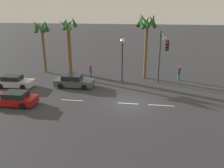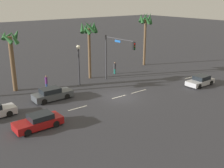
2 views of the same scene
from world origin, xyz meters
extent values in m
plane|color=#333338|center=(0.00, 0.00, 0.00)|extent=(220.00, 220.00, 0.00)
cube|color=silver|center=(-11.04, 0.00, 0.01)|extent=(1.89, 0.14, 0.01)
cube|color=silver|center=(-5.93, 0.00, 0.01)|extent=(2.31, 0.14, 0.01)
cube|color=silver|center=(-0.19, 0.00, 0.01)|extent=(2.09, 0.14, 0.01)
cube|color=silver|center=(3.05, 0.00, 0.01)|extent=(2.53, 0.14, 0.01)
cube|color=#474C51|center=(-6.90, 4.04, 0.53)|extent=(4.59, 1.85, 0.74)
cube|color=black|center=(-7.17, 4.04, 1.17)|extent=(2.21, 1.61, 0.55)
cylinder|color=black|center=(-5.47, 4.87, 0.32)|extent=(0.64, 0.23, 0.64)
cylinder|color=black|center=(-5.49, 3.17, 0.32)|extent=(0.64, 0.23, 0.64)
cylinder|color=black|center=(-8.30, 4.90, 0.32)|extent=(0.64, 0.23, 0.64)
cylinder|color=black|center=(-8.32, 3.21, 0.32)|extent=(0.64, 0.23, 0.64)
cube|color=#B7B7BC|center=(-13.89, 2.98, 0.51)|extent=(4.49, 1.76, 0.70)
cube|color=black|center=(-14.16, 2.97, 1.13)|extent=(2.17, 1.51, 0.53)
cylinder|color=black|center=(-12.53, 3.79, 0.32)|extent=(0.64, 0.23, 0.64)
cylinder|color=black|center=(-12.49, 2.23, 0.32)|extent=(0.64, 0.23, 0.64)
cylinder|color=black|center=(-15.29, 3.73, 0.32)|extent=(0.64, 0.23, 0.64)
cylinder|color=black|center=(-15.25, 2.17, 0.32)|extent=(0.64, 0.23, 0.64)
cube|color=maroon|center=(-11.18, -1.86, 0.50)|extent=(4.39, 1.89, 0.68)
cube|color=black|center=(-10.91, -1.85, 1.09)|extent=(2.12, 1.64, 0.49)
cylinder|color=black|center=(-12.54, -1.01, 0.32)|extent=(0.64, 0.23, 0.64)
cylinder|color=black|center=(-9.81, -2.70, 0.32)|extent=(0.64, 0.23, 0.64)
cylinder|color=black|center=(-9.84, -0.97, 0.32)|extent=(0.64, 0.23, 0.64)
cylinder|color=#38383D|center=(3.02, 7.01, 3.20)|extent=(0.20, 0.20, 6.40)
cylinder|color=#38383D|center=(3.14, 4.23, 6.15)|extent=(0.37, 5.58, 0.12)
cube|color=black|center=(3.27, 1.44, 5.58)|extent=(0.33, 0.33, 0.95)
sphere|color=red|center=(3.28, 1.26, 5.87)|extent=(0.20, 0.20, 0.20)
sphere|color=#392605|center=(3.28, 1.26, 5.57)|extent=(0.20, 0.20, 0.20)
sphere|color=black|center=(3.28, 1.26, 5.27)|extent=(0.20, 0.20, 0.20)
cube|color=#1959B2|center=(3.13, 4.51, 5.83)|extent=(0.09, 1.10, 0.28)
cylinder|color=#2D2D33|center=(-1.51, 6.97, 2.45)|extent=(0.18, 0.18, 4.90)
sphere|color=#F2EACC|center=(-1.51, 6.97, 5.18)|extent=(0.56, 0.56, 0.56)
cylinder|color=#2D478C|center=(-5.87, 7.97, 0.38)|extent=(0.33, 0.33, 0.76)
cylinder|color=#59266B|center=(-5.87, 7.97, 1.18)|extent=(0.44, 0.44, 0.83)
sphere|color=#8C664C|center=(-5.87, 7.97, 1.71)|extent=(0.23, 0.23, 0.23)
cylinder|color=#1E7266|center=(5.74, 8.47, 0.39)|extent=(0.29, 0.29, 0.78)
cylinder|color=#333338|center=(5.74, 8.47, 1.20)|extent=(0.39, 0.39, 0.85)
sphere|color=#8C664C|center=(5.74, 8.47, 1.74)|extent=(0.23, 0.23, 0.23)
cylinder|color=brown|center=(-12.98, 9.64, 3.19)|extent=(0.39, 0.39, 6.38)
cone|color=#235628|center=(-12.23, 9.55, 6.57)|extent=(0.69, 1.21, 1.59)
cone|color=#235628|center=(-12.51, 10.09, 6.42)|extent=(1.15, 1.16, 1.42)
cone|color=#235628|center=(-13.04, 10.32, 6.61)|extent=(1.19, 0.67, 1.47)
cone|color=#235628|center=(-13.62, 9.86, 6.49)|extent=(0.95, 1.38, 1.42)
cone|color=#235628|center=(-13.69, 9.37, 6.47)|extent=(0.92, 1.26, 1.63)
cone|color=#235628|center=(-13.08, 8.72, 6.66)|extent=(1.84, 0.76, 1.59)
cone|color=#235628|center=(-12.67, 9.07, 6.32)|extent=(1.42, 1.11, 1.32)
cylinder|color=brown|center=(1.36, 8.77, 3.65)|extent=(0.40, 0.40, 7.31)
cone|color=#235628|center=(2.08, 8.72, 7.55)|extent=(0.65, 1.26, 1.53)
cone|color=#235628|center=(1.84, 9.58, 7.28)|extent=(1.62, 1.28, 1.85)
cone|color=#235628|center=(1.30, 9.43, 7.33)|extent=(1.11, 0.65, 1.43)
cone|color=#235628|center=(0.55, 9.25, 7.44)|extent=(1.36, 1.77, 1.73)
cone|color=#235628|center=(0.63, 8.29, 7.29)|extent=(1.33, 1.60, 1.70)
cone|color=#235628|center=(0.97, 7.91, 7.59)|extent=(1.77, 1.20, 1.78)
cone|color=#235628|center=(1.97, 8.13, 7.41)|extent=(1.51, 1.48, 1.74)
cylinder|color=brown|center=(-9.30, 9.88, 3.46)|extent=(0.55, 0.55, 6.93)
cone|color=#2D6633|center=(-8.41, 9.91, 7.15)|extent=(0.60, 1.73, 1.58)
cone|color=#2D6633|center=(-9.20, 10.50, 6.96)|extent=(1.40, 0.77, 1.22)
cone|color=#2D6633|center=(-9.80, 10.23, 7.07)|extent=(1.18, 1.35, 1.24)
cone|color=#2D6633|center=(-9.88, 9.28, 6.84)|extent=(1.57, 1.54, 1.52)
cone|color=#2D6633|center=(-9.02, 9.09, 6.84)|extent=(1.38, 0.95, 1.75)
camera|label=1|loc=(1.11, -20.38, 9.02)|focal=36.00mm
camera|label=2|loc=(-19.57, -24.00, 11.55)|focal=43.85mm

